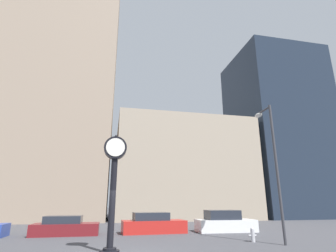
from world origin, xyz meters
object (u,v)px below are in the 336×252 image
(street_clock, at_px, (114,176))
(fire_hydrant_far, at_px, (253,235))
(car_maroon, at_px, (65,227))
(car_white, at_px, (225,223))
(car_red, at_px, (153,224))
(street_lamp_right, at_px, (271,151))

(street_clock, height_order, fire_hydrant_far, street_clock)
(car_maroon, height_order, car_white, car_white)
(street_clock, distance_m, fire_hydrant_far, 8.09)
(car_red, height_order, fire_hydrant_far, car_red)
(car_red, relative_size, fire_hydrant_far, 6.04)
(street_lamp_right, bearing_deg, car_white, 93.31)
(street_clock, xyz_separation_m, car_maroon, (-2.79, 6.88, -2.62))
(car_red, bearing_deg, car_maroon, 177.39)
(car_red, bearing_deg, street_lamp_right, -51.05)
(car_white, relative_size, street_lamp_right, 0.58)
(street_clock, height_order, car_white, street_clock)
(car_white, xyz_separation_m, street_lamp_right, (0.35, -6.02, 4.13))
(street_clock, bearing_deg, street_lamp_right, 4.98)
(street_clock, xyz_separation_m, fire_hydrant_far, (7.41, 1.72, -2.75))
(car_red, relative_size, car_white, 1.04)
(car_white, distance_m, fire_hydrant_far, 5.08)
(car_maroon, bearing_deg, street_lamp_right, -29.14)
(street_clock, relative_size, street_lamp_right, 0.69)
(street_lamp_right, bearing_deg, car_red, 131.77)
(car_red, bearing_deg, fire_hydrant_far, -51.67)
(street_clock, height_order, car_maroon, street_clock)
(fire_hydrant_far, height_order, street_lamp_right, street_lamp_right)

